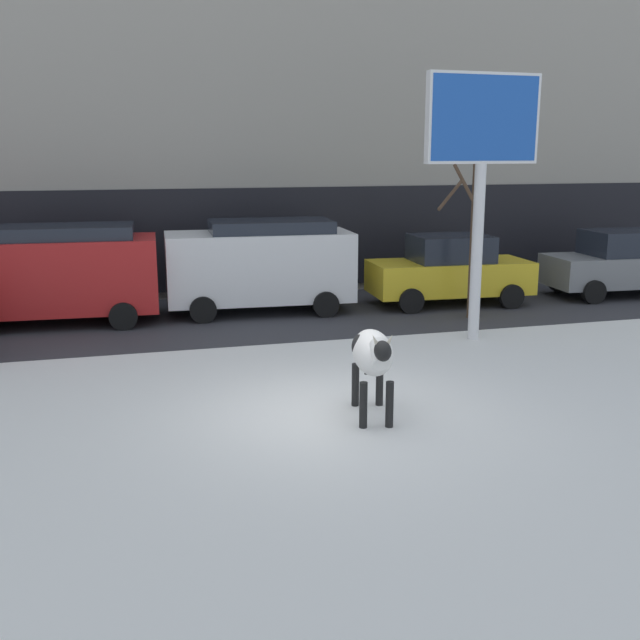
# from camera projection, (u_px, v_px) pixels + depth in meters

# --- Properties ---
(ground_plane) EXTENTS (120.00, 120.00, 0.00)m
(ground_plane) POSITION_uv_depth(u_px,v_px,m) (332.00, 412.00, 11.76)
(ground_plane) COLOR white
(road_strip) EXTENTS (60.00, 5.60, 0.01)m
(road_strip) POSITION_uv_depth(u_px,v_px,m) (250.00, 316.00, 18.51)
(road_strip) COLOR #333338
(road_strip) RESTS_ON ground
(building_facade) EXTENTS (44.00, 6.10, 13.00)m
(building_facade) POSITION_uv_depth(u_px,v_px,m) (211.00, 66.00, 22.56)
(building_facade) COLOR gray
(building_facade) RESTS_ON ground
(cow_holstein) EXTENTS (0.86, 1.94, 1.54)m
(cow_holstein) POSITION_uv_depth(u_px,v_px,m) (372.00, 354.00, 11.32)
(cow_holstein) COLOR silver
(cow_holstein) RESTS_ON ground
(billboard) EXTENTS (2.53, 0.30, 5.56)m
(billboard) POSITION_uv_depth(u_px,v_px,m) (483.00, 135.00, 15.40)
(billboard) COLOR silver
(billboard) RESTS_ON ground
(car_red_van) EXTENTS (4.70, 2.31, 2.32)m
(car_red_van) POSITION_uv_depth(u_px,v_px,m) (58.00, 272.00, 17.46)
(car_red_van) COLOR red
(car_red_van) RESTS_ON ground
(car_white_van) EXTENTS (4.70, 2.31, 2.32)m
(car_white_van) POSITION_uv_depth(u_px,v_px,m) (260.00, 263.00, 18.78)
(car_white_van) COLOR white
(car_white_van) RESTS_ON ground
(car_yellow_sedan) EXTENTS (4.29, 2.16, 1.84)m
(car_yellow_sedan) POSITION_uv_depth(u_px,v_px,m) (450.00, 271.00, 19.80)
(car_yellow_sedan) COLOR gold
(car_yellow_sedan) RESTS_ON ground
(car_grey_sedan) EXTENTS (4.29, 2.16, 1.84)m
(car_grey_sedan) POSITION_uv_depth(u_px,v_px,m) (621.00, 264.00, 20.98)
(car_grey_sedan) COLOR slate
(car_grey_sedan) RESTS_ON ground
(pedestrian_near_billboard) EXTENTS (0.36, 0.24, 1.73)m
(pedestrian_near_billboard) POSITION_uv_depth(u_px,v_px,m) (323.00, 261.00, 21.71)
(pedestrian_near_billboard) COLOR #282833
(pedestrian_near_billboard) RESTS_ON ground
(pedestrian_by_cars) EXTENTS (0.36, 0.24, 1.73)m
(pedestrian_by_cars) POSITION_uv_depth(u_px,v_px,m) (14.00, 273.00, 19.52)
(pedestrian_by_cars) COLOR #282833
(pedestrian_by_cars) RESTS_ON ground
(bare_tree_left_lot) EXTENTS (1.06, 1.49, 4.47)m
(bare_tree_left_lot) POSITION_uv_depth(u_px,v_px,m) (473.00, 223.00, 17.89)
(bare_tree_left_lot) COLOR #4C3828
(bare_tree_left_lot) RESTS_ON ground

